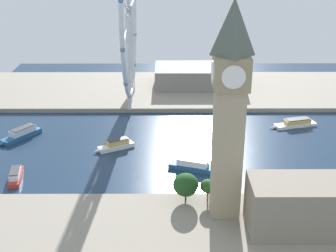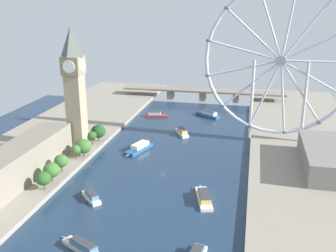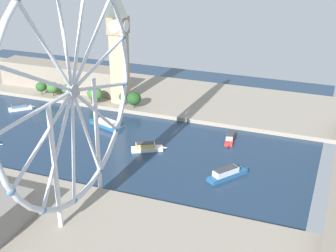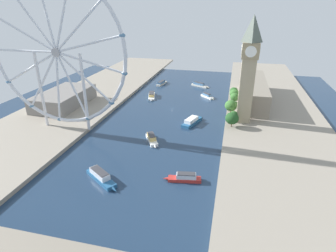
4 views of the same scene
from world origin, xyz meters
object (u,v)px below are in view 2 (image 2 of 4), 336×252
at_px(river_bridge, 203,92).
at_px(tour_boat_1, 82,247).
at_px(tour_boat_6, 182,132).
at_px(parliament_block, 14,166).
at_px(ferris_wheel, 281,61).
at_px(tour_boat_7, 91,196).
at_px(tour_boat_3, 208,114).
at_px(tour_boat_0, 139,148).
at_px(tour_boat_2, 204,197).
at_px(riverside_hall, 332,158).
at_px(tour_boat_5, 156,115).
at_px(clock_tower, 75,87).

xyz_separation_m(river_bridge, tour_boat_1, (-16.90, -296.13, -6.87)).
bearing_deg(tour_boat_6, parliament_block, 116.16).
height_order(ferris_wheel, tour_boat_7, ferris_wheel).
xyz_separation_m(river_bridge, tour_boat_3, (13.97, -66.56, -6.42)).
relative_size(river_bridge, tour_boat_0, 5.77).
xyz_separation_m(tour_boat_1, tour_boat_2, (48.80, 59.56, -0.06)).
height_order(riverside_hall, tour_boat_0, riverside_hall).
bearing_deg(tour_boat_6, ferris_wheel, -121.76).
height_order(tour_boat_5, tour_boat_7, tour_boat_5).
bearing_deg(tour_boat_7, tour_boat_2, -123.30).
bearing_deg(riverside_hall, tour_boat_7, -154.09).
bearing_deg(ferris_wheel, clock_tower, -161.25).
relative_size(ferris_wheel, river_bridge, 0.66).
relative_size(parliament_block, riverside_hall, 1.61).
xyz_separation_m(tour_boat_3, tour_boat_7, (-46.18, -182.79, -0.59)).
bearing_deg(ferris_wheel, tour_boat_2, -111.95).
bearing_deg(tour_boat_1, tour_boat_5, -57.06).
height_order(ferris_wheel, tour_boat_5, ferris_wheel).
bearing_deg(ferris_wheel, tour_boat_7, -131.76).
bearing_deg(ferris_wheel, tour_boat_3, 134.43).
distance_m(tour_boat_2, tour_boat_3, 170.95).
bearing_deg(clock_tower, parliament_block, -101.02).
xyz_separation_m(tour_boat_2, tour_boat_3, (-17.92, 170.01, 0.51)).
bearing_deg(tour_boat_5, tour_boat_7, -97.96).
height_order(tour_boat_0, tour_boat_7, tour_boat_0).
bearing_deg(tour_boat_6, tour_boat_5, 7.80).
xyz_separation_m(clock_tower, tour_boat_3, (85.54, 112.30, -47.41)).
relative_size(parliament_block, tour_boat_7, 6.38).
distance_m(tour_boat_3, tour_boat_6, 60.54).
height_order(parliament_block, tour_boat_3, parliament_block).
height_order(riverside_hall, tour_boat_7, riverside_hall).
relative_size(parliament_block, river_bridge, 0.61).
xyz_separation_m(riverside_hall, tour_boat_1, (-126.95, -115.88, -8.31)).
bearing_deg(ferris_wheel, tour_boat_1, -118.87).
relative_size(river_bridge, tour_boat_6, 7.94).
distance_m(river_bridge, tour_boat_0, 171.36).
relative_size(clock_tower, tour_boat_3, 3.23).
relative_size(parliament_block, tour_boat_5, 4.68).
xyz_separation_m(tour_boat_0, tour_boat_2, (58.61, -67.43, -0.26)).
bearing_deg(river_bridge, clock_tower, -111.81).
relative_size(parliament_block, tour_boat_3, 4.02).
bearing_deg(ferris_wheel, tour_boat_5, 155.47).
relative_size(parliament_block, ferris_wheel, 0.92).
xyz_separation_m(parliament_block, tour_boat_6, (82.69, 118.05, -11.36)).
bearing_deg(tour_boat_1, tour_boat_2, -101.48).
distance_m(parliament_block, tour_boat_6, 144.57).
xyz_separation_m(riverside_hall, river_bridge, (-110.05, 180.25, -1.44)).
xyz_separation_m(tour_boat_1, tour_boat_6, (15.49, 171.01, 0.21)).
xyz_separation_m(ferris_wheel, tour_boat_6, (-76.64, 3.92, -63.50)).
distance_m(ferris_wheel, tour_boat_0, 126.63).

